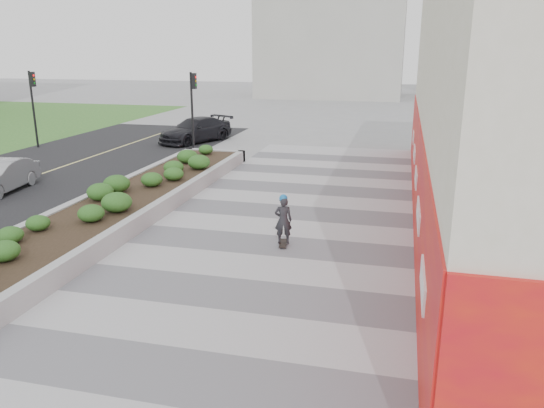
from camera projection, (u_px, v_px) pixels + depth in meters
The scene contains 10 objects.
ground at pixel (207, 334), 10.29m from camera, with size 160.00×160.00×0.00m, color gray.
walkway at pixel (250, 273), 13.08m from camera, with size 8.00×36.00×0.01m, color #A8A8AD.
building at pixel (526, 96), 15.94m from camera, with size 6.04×24.08×8.00m.
planter at pixel (127, 199), 17.96m from camera, with size 3.00×18.00×0.90m.
traffic_signal_near at pixel (193, 101), 27.48m from camera, with size 0.33×0.28×4.20m.
traffic_signal_far at pixel (33, 98), 29.13m from camera, with size 0.33×0.28×4.20m.
distant_bldg_north_l at pixel (334, 6), 59.89m from camera, with size 16.00×12.00×20.00m, color #ADAAA3.
manhole_cover at pixel (269, 275), 12.97m from camera, with size 0.44×0.44×0.01m, color #595654.
skateboarder at pixel (283, 220), 14.72m from camera, with size 0.55×0.74×1.49m.
car_dark at pixel (196, 130), 31.46m from camera, with size 1.99×4.89×1.42m, color black.
Camera 1 is at (3.42, -8.60, 5.31)m, focal length 35.00 mm.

